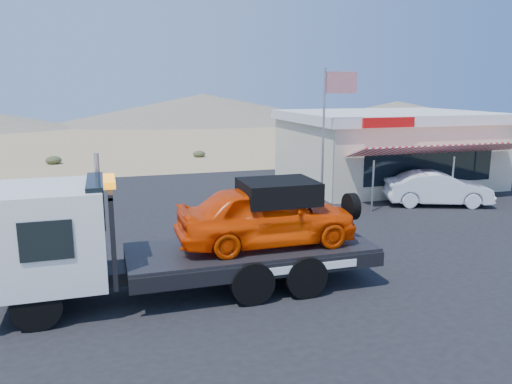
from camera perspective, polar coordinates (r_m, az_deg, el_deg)
ground at (r=16.51m, az=-1.05°, el=-6.61°), size 120.00×120.00×0.00m
asphalt_lot at (r=19.82m, az=2.13°, el=-3.39°), size 32.00×24.00×0.02m
tow_truck at (r=12.83m, az=-8.03°, el=-4.37°), size 9.31×2.76×3.11m
white_sedan at (r=23.79m, az=20.05°, el=0.38°), size 4.86×3.05×1.51m
jerky_store at (r=28.40m, az=14.56°, el=4.99°), size 10.40×9.97×3.90m
flagpole at (r=21.66m, az=8.31°, el=7.90°), size 1.55×0.10×6.00m
distant_hills at (r=70.48m, az=-21.70°, el=8.41°), size 126.00×48.00×4.20m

